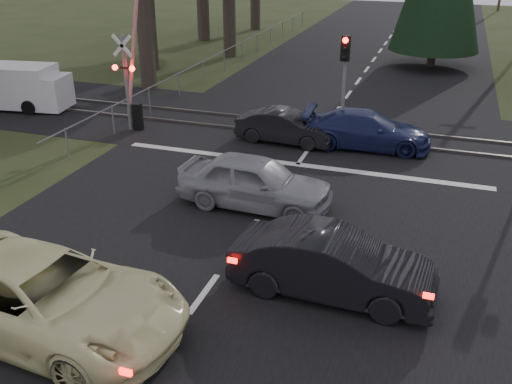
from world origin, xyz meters
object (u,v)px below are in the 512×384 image
at_px(silver_car, 255,182).
at_px(cream_coupe, 43,296).
at_px(traffic_signal_center, 344,72).
at_px(dark_car_far, 286,127).
at_px(blue_sedan, 367,130).
at_px(dark_hatchback, 333,265).
at_px(white_van, 15,87).
at_px(crossing_signal, 131,80).

bearing_deg(silver_car, cream_coupe, 164.90).
bearing_deg(traffic_signal_center, dark_car_far, -169.06).
xyz_separation_m(blue_sedan, dark_car_far, (-3.01, -0.47, -0.06)).
relative_size(blue_sedan, dark_car_far, 1.24).
xyz_separation_m(traffic_signal_center, dark_car_far, (-2.03, -0.39, -2.18)).
bearing_deg(dark_hatchback, cream_coupe, 122.50).
xyz_separation_m(traffic_signal_center, white_van, (-15.01, 0.18, -1.81)).
height_order(traffic_signal_center, dark_hatchback, traffic_signal_center).
xyz_separation_m(crossing_signal, cream_coupe, (4.77, -11.96, -1.23)).
relative_size(cream_coupe, silver_car, 1.31).
height_order(traffic_signal_center, cream_coupe, traffic_signal_center).
distance_m(traffic_signal_center, dark_hatchback, 10.09).
height_order(dark_hatchback, white_van, white_van).
xyz_separation_m(traffic_signal_center, blue_sedan, (0.98, 0.07, -2.12)).
bearing_deg(cream_coupe, traffic_signal_center, -10.64).
relative_size(traffic_signal_center, dark_hatchback, 0.91).
relative_size(crossing_signal, dark_hatchback, 1.54).
height_order(silver_car, blue_sedan, silver_car).
xyz_separation_m(traffic_signal_center, silver_car, (-1.35, -6.05, -2.03)).
xyz_separation_m(silver_car, blue_sedan, (2.33, 6.12, -0.09)).
height_order(cream_coupe, white_van, white_van).
distance_m(silver_car, blue_sedan, 6.55).
xyz_separation_m(cream_coupe, dark_hatchback, (5.22, 3.12, -0.09)).
relative_size(cream_coupe, blue_sedan, 1.27).
bearing_deg(blue_sedan, dark_hatchback, -178.72).
distance_m(traffic_signal_center, white_van, 15.12).
distance_m(dark_car_far, white_van, 12.99).
height_order(dark_hatchback, blue_sedan, dark_hatchback).
bearing_deg(cream_coupe, crossing_signal, 26.36).
relative_size(silver_car, white_van, 0.87).
distance_m(dark_hatchback, silver_car, 4.79).
distance_m(crossing_signal, white_van, 6.90).
distance_m(crossing_signal, traffic_signal_center, 8.36).
relative_size(dark_hatchback, white_van, 0.86).
distance_m(traffic_signal_center, blue_sedan, 2.34).
xyz_separation_m(traffic_signal_center, dark_hatchback, (1.72, -9.73, -2.06)).
bearing_deg(crossing_signal, silver_car, -36.67).
xyz_separation_m(silver_car, dark_car_far, (-0.68, 5.65, -0.15)).
xyz_separation_m(dark_hatchback, blue_sedan, (-0.74, 9.80, -0.06)).
bearing_deg(cream_coupe, dark_hatchback, -54.50).
bearing_deg(crossing_signal, dark_hatchback, -41.49).
bearing_deg(silver_car, blue_sedan, -18.41).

